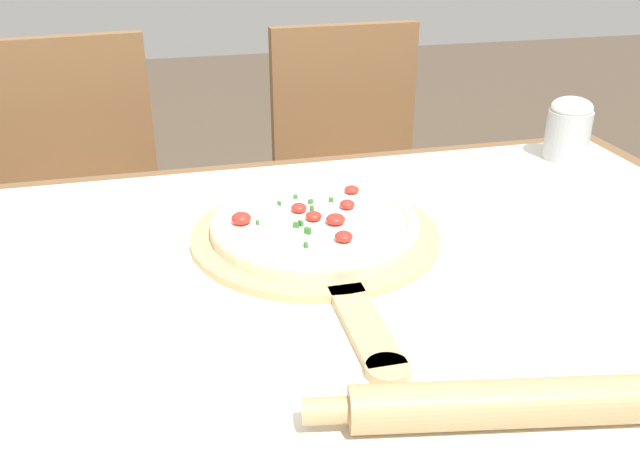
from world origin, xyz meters
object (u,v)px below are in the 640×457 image
Objects in this scene: pizza_peel at (318,240)px; chair_right at (353,181)px; flour_cup at (569,128)px; rolling_pin at (519,403)px; pizza at (315,223)px; chair_left at (83,206)px.

pizza_peel is 0.60× the size of chair_right.
chair_right is at bearing 122.57° from flour_cup.
pizza_peel is 4.48× the size of flour_cup.
pizza is at bearing 102.67° from rolling_pin.
chair_right is (0.67, 0.00, 0.00)m from chair_left.
chair_left reaches higher than flour_cup.
chair_left is at bearing 120.86° from pizza.
pizza_peel is 0.60× the size of chair_left.
pizza reaches higher than pizza_peel.
pizza_peel is at bearing -156.58° from flour_cup.
rolling_pin reaches higher than pizza_peel.
chair_left is 1.00× the size of chair_right.
flour_cup is (0.55, 0.24, 0.06)m from pizza_peel.
pizza_peel is 0.61m from flour_cup.
flour_cup is (0.55, 0.22, 0.04)m from pizza.
chair_left reaches higher than rolling_pin.
rolling_pin is at bearing -100.12° from chair_right.
pizza is at bearing -158.23° from flour_cup.
pizza is 0.75× the size of rolling_pin.
chair_left and chair_right have the same top height.
pizza is 0.44m from rolling_pin.
chair_right is at bearing 68.81° from pizza.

